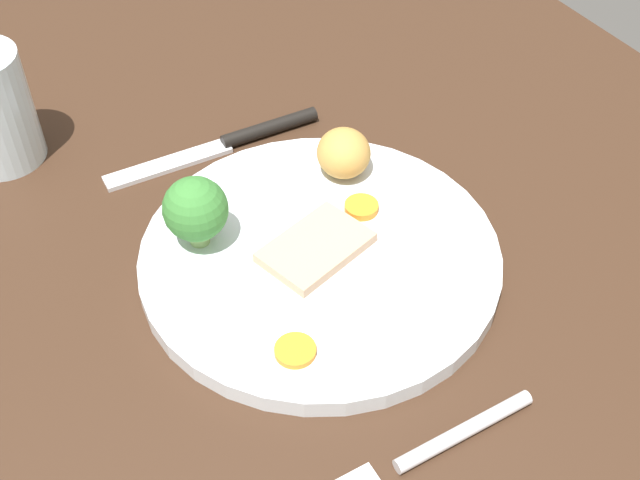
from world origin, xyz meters
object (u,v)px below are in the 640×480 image
(broccoli_floret, at_px, (196,210))
(knife, at_px, (233,141))
(carrot_coin_back, at_px, (295,350))
(meat_slice_main, at_px, (316,247))
(carrot_coin_front, at_px, (361,207))
(dinner_plate, at_px, (320,257))
(fork, at_px, (416,457))
(roast_potato_left, at_px, (344,153))

(broccoli_floret, relative_size, knife, 0.29)
(carrot_coin_back, bearing_deg, meat_slice_main, -37.57)
(meat_slice_main, distance_m, carrot_coin_back, 0.09)
(carrot_coin_front, bearing_deg, dinner_plate, 114.06)
(dinner_plate, xyz_separation_m, knife, (0.15, -0.00, -0.00))
(dinner_plate, xyz_separation_m, fork, (-0.16, 0.03, -0.00))
(roast_potato_left, xyz_separation_m, carrot_coin_front, (-0.04, 0.01, -0.02))
(carrot_coin_front, xyz_separation_m, broccoli_floret, (0.03, 0.12, 0.03))
(dinner_plate, distance_m, knife, 0.15)
(dinner_plate, distance_m, carrot_coin_front, 0.05)
(dinner_plate, height_order, meat_slice_main, meat_slice_main)
(dinner_plate, relative_size, knife, 1.36)
(dinner_plate, xyz_separation_m, carrot_coin_front, (0.02, -0.05, 0.01))
(dinner_plate, bearing_deg, fork, 170.06)
(meat_slice_main, height_order, knife, meat_slice_main)
(carrot_coin_front, relative_size, knife, 0.14)
(roast_potato_left, distance_m, carrot_coin_back, 0.18)
(meat_slice_main, bearing_deg, carrot_coin_front, -67.61)
(dinner_plate, bearing_deg, carrot_coin_front, -65.94)
(knife, bearing_deg, roast_potato_left, 122.75)
(meat_slice_main, xyz_separation_m, fork, (-0.16, 0.03, -0.01))
(broccoli_floret, bearing_deg, dinner_plate, -125.30)
(roast_potato_left, xyz_separation_m, knife, (0.09, 0.05, -0.03))
(roast_potato_left, bearing_deg, meat_slice_main, 136.94)
(carrot_coin_back, distance_m, fork, 0.10)
(fork, bearing_deg, carrot_coin_front, -112.57)
(roast_potato_left, height_order, knife, roast_potato_left)
(dinner_plate, distance_m, carrot_coin_back, 0.09)
(meat_slice_main, xyz_separation_m, knife, (0.15, -0.01, -0.01))
(roast_potato_left, relative_size, knife, 0.24)
(roast_potato_left, distance_m, fork, 0.24)
(carrot_coin_back, relative_size, broccoli_floret, 0.49)
(dinner_plate, relative_size, broccoli_floret, 4.70)
(broccoli_floret, bearing_deg, fork, -169.03)
(fork, distance_m, knife, 0.32)
(dinner_plate, bearing_deg, roast_potato_left, -41.41)
(carrot_coin_back, bearing_deg, broccoli_floret, 5.99)
(carrot_coin_back, bearing_deg, carrot_coin_front, -48.87)
(roast_potato_left, height_order, carrot_coin_front, roast_potato_left)
(carrot_coin_front, bearing_deg, roast_potato_left, -13.67)
(carrot_coin_back, xyz_separation_m, broccoli_floret, (0.12, 0.01, 0.03))
(meat_slice_main, xyz_separation_m, carrot_coin_front, (0.02, -0.05, -0.00))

